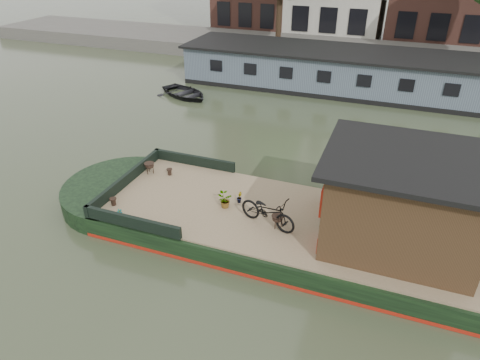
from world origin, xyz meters
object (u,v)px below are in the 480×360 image
(cabin, at_px, (403,200))
(brazier_front, at_px, (277,221))
(brazier_rear, at_px, (150,168))
(bicycle, at_px, (268,211))
(dinghy, at_px, (185,90))

(cabin, bearing_deg, brazier_front, -170.00)
(cabin, height_order, brazier_front, cabin)
(cabin, height_order, brazier_rear, cabin)
(bicycle, relative_size, brazier_front, 4.53)
(cabin, bearing_deg, dinghy, 138.43)
(brazier_rear, xyz_separation_m, dinghy, (-3.32, 8.98, -0.51))
(brazier_rear, bearing_deg, brazier_front, -16.37)
(brazier_front, height_order, dinghy, brazier_front)
(brazier_front, bearing_deg, cabin, 10.00)
(brazier_rear, bearing_deg, cabin, -6.43)
(dinghy, bearing_deg, bicycle, -115.65)
(bicycle, height_order, brazier_rear, bicycle)
(cabin, xyz_separation_m, brazier_front, (-3.00, -0.53, -1.04))
(cabin, xyz_separation_m, dinghy, (-11.11, 9.85, -1.55))
(bicycle, distance_m, dinghy, 13.03)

